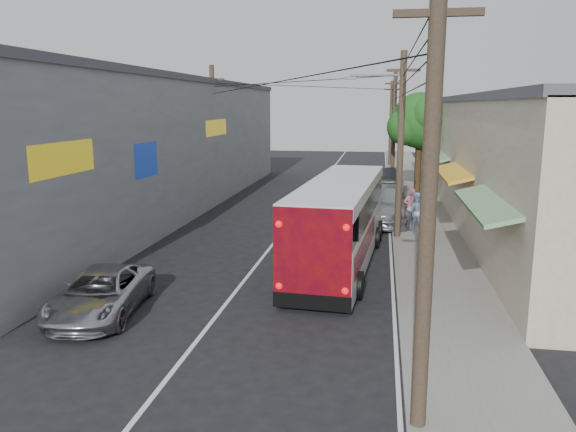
# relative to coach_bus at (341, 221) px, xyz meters

# --- Properties ---
(ground) EXTENTS (120.00, 120.00, 0.00)m
(ground) POSITION_rel_coach_bus_xyz_m (-3.01, -8.69, -1.61)
(ground) COLOR black
(ground) RESTS_ON ground
(sidewalk) EXTENTS (3.00, 80.00, 0.12)m
(sidewalk) POSITION_rel_coach_bus_xyz_m (3.49, 11.31, -1.55)
(sidewalk) COLOR slate
(sidewalk) RESTS_ON ground
(building_right) EXTENTS (7.09, 40.00, 6.25)m
(building_right) POSITION_rel_coach_bus_xyz_m (7.98, 13.31, 1.54)
(building_right) COLOR beige
(building_right) RESTS_ON ground
(building_left) EXTENTS (7.20, 36.00, 7.25)m
(building_left) POSITION_rel_coach_bus_xyz_m (-11.50, 9.30, 2.04)
(building_left) COLOR gray
(building_left) RESTS_ON ground
(utility_poles) EXTENTS (11.80, 45.28, 8.00)m
(utility_poles) POSITION_rel_coach_bus_xyz_m (0.12, 11.63, 2.52)
(utility_poles) COLOR #473828
(utility_poles) RESTS_ON ground
(street_tree) EXTENTS (4.40, 4.00, 6.60)m
(street_tree) POSITION_rel_coach_bus_xyz_m (3.87, 17.32, 3.07)
(street_tree) COLOR #3F2B19
(street_tree) RESTS_ON ground
(coach_bus) EXTENTS (3.10, 10.91, 3.11)m
(coach_bus) POSITION_rel_coach_bus_xyz_m (0.00, 0.00, 0.00)
(coach_bus) COLOR silver
(coach_bus) RESTS_ON ground
(jeepney) EXTENTS (2.62, 4.71, 1.25)m
(jeepney) POSITION_rel_coach_bus_xyz_m (-6.23, -6.28, -0.98)
(jeepney) COLOR #ADADB4
(jeepney) RESTS_ON ground
(parked_suv) EXTENTS (2.49, 6.10, 1.77)m
(parked_suv) POSITION_rel_coach_bus_xyz_m (1.59, 8.02, -0.72)
(parked_suv) COLOR #9C9BA3
(parked_suv) RESTS_ON ground
(parked_car_mid) EXTENTS (2.05, 4.05, 1.32)m
(parked_car_mid) POSITION_rel_coach_bus_xyz_m (1.59, 14.33, -0.95)
(parked_car_mid) COLOR #28272D
(parked_car_mid) RESTS_ON ground
(parked_car_far) EXTENTS (1.69, 4.78, 1.57)m
(parked_car_far) POSITION_rel_coach_bus_xyz_m (1.59, 18.31, -0.82)
(parked_car_far) COLOR black
(parked_car_far) RESTS_ON ground
(pedestrian_near) EXTENTS (0.70, 0.49, 1.85)m
(pedestrian_near) POSITION_rel_coach_bus_xyz_m (2.85, 6.29, -0.56)
(pedestrian_near) COLOR #CD6C88
(pedestrian_near) RESTS_ON sidewalk
(pedestrian_far) EXTENTS (0.92, 0.74, 1.77)m
(pedestrian_far) POSITION_rel_coach_bus_xyz_m (3.03, 5.55, -0.60)
(pedestrian_far) COLOR #97AFDB
(pedestrian_far) RESTS_ON sidewalk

